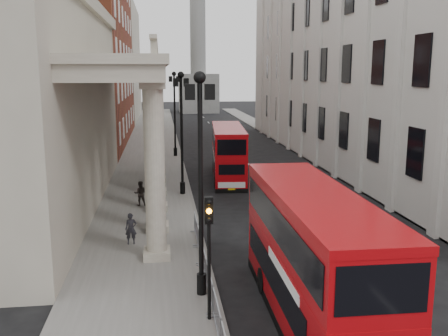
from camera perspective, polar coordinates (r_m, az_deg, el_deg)
The scene contains 18 objects.
sidewalk_west at distance 44.47m, azimuth -8.41°, elevation -0.01°, with size 6.00×140.00×0.12m, color slate.
sidewalk_east at distance 47.08m, azimuth 12.09°, elevation 0.48°, with size 3.00×140.00×0.12m, color slate.
kerb at distance 44.50m, azimuth -4.62°, elevation 0.10°, with size 0.20×140.00×0.14m, color slate.
portico_building at distance 32.88m, azimuth -22.35°, elevation 5.92°, with size 9.00×28.00×12.00m, color gray.
brick_building at distance 62.30m, azimuth -15.49°, elevation 12.94°, with size 9.00×32.00×22.00m, color brown.
west_building_far at distance 94.06m, azimuth -12.69°, elevation 11.65°, with size 9.00×30.00×20.00m, color gray.
east_building at distance 49.25m, azimuth 14.75°, elevation 15.35°, with size 8.00×55.00×25.00m, color #BBB9AF.
monument_column at distance 106.24m, azimuth -3.01°, elevation 15.01°, with size 8.00×8.00×54.20m.
lamp_post_south at distance 18.06m, azimuth -2.70°, elevation -0.25°, with size 1.05×0.44×8.32m.
lamp_post_mid at distance 33.88m, azimuth -4.87°, elevation 4.97°, with size 1.05×0.44×8.32m.
lamp_post_north at distance 49.81m, azimuth -5.67°, elevation 6.86°, with size 1.05×0.44×8.32m.
traffic_light at distance 16.59m, azimuth -1.74°, elevation -7.72°, with size 0.28×0.33×4.30m.
crowd_barriers at distance 17.75m, azimuth -1.27°, elevation -14.92°, with size 0.50×18.75×1.10m.
bus_near at distance 17.10m, azimuth 10.09°, elevation -9.87°, with size 2.66×10.61×4.57m.
bus_far at distance 39.43m, azimuth 0.48°, elevation 1.84°, with size 3.12×9.81×4.17m.
pedestrian_a at distance 24.90m, azimuth -10.59°, elevation -6.84°, with size 0.56×0.37×1.54m, color black.
pedestrian_b at distance 31.83m, azimuth -9.56°, elevation -2.87°, with size 0.76×0.59×1.56m, color black.
pedestrian_c at distance 30.67m, azimuth -7.43°, elevation -3.03°, with size 0.91×0.59×1.87m, color black.
Camera 1 is at (-1.98, -13.67, 8.41)m, focal length 40.00 mm.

